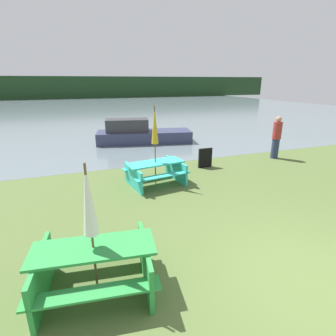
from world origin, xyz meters
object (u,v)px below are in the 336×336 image
Objects in this scene: picnic_table_green at (95,264)px; boat at (140,134)px; umbrella_white at (88,201)px; person at (276,138)px; umbrella_gold at (155,126)px; picnic_table_teal at (155,170)px; signboard at (205,158)px.

boat reaches higher than picnic_table_green.
umbrella_white is 9.52m from person.
umbrella_gold is 6.24m from boat.
umbrella_gold is at bearing 60.74° from umbrella_white.
umbrella_gold is at bearing -82.87° from picnic_table_teal.
umbrella_gold is 0.48× the size of boat.
umbrella_gold is at bearing 60.74° from picnic_table_green.
umbrella_gold is 3.33× the size of signboard.
person is 2.39× the size of signboard.
person reaches higher than picnic_table_green.
umbrella_gold is 2.93m from signboard.
picnic_table_green is 10.56m from boat.
picnic_table_green is at bearing -132.41° from signboard.
picnic_table_green is 1.13× the size of person.
umbrella_white is (0.00, 0.00, 1.08)m from picnic_table_green.
picnic_table_teal is at bearing 60.74° from umbrella_white.
umbrella_gold reaches higher than signboard.
picnic_table_teal is at bearing -169.37° from person.
person is at bearing 10.63° from umbrella_gold.
umbrella_white reaches higher than picnic_table_teal.
picnic_table_teal is 4.76m from umbrella_white.
umbrella_white is (-2.26, -4.04, 1.11)m from picnic_table_teal.
picnic_table_teal is (2.26, 4.04, -0.03)m from picnic_table_green.
person is (8.00, 5.12, 0.42)m from picnic_table_green.
umbrella_gold is (2.26, 4.04, 1.40)m from picnic_table_green.
umbrella_white reaches higher than boat.
person is (5.73, 1.08, 0.45)m from picnic_table_teal.
person is at bearing 10.63° from picnic_table_teal.
picnic_table_green is 0.39× the size of boat.
picnic_table_teal is at bearing 97.13° from umbrella_gold.
boat is 6.81m from person.
boat reaches higher than signboard.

